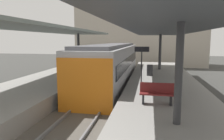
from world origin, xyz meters
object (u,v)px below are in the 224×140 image
commuter_train (112,64)px  platform_bench (157,93)px  passenger_near_bench (84,61)px  litter_bin (150,70)px  platform_sign (142,56)px

commuter_train → platform_bench: size_ratio=10.29×
commuter_train → passenger_near_bench: size_ratio=8.38×
platform_bench → passenger_near_bench: 9.85m
commuter_train → litter_bin: 3.02m
commuter_train → platform_bench: bearing=-67.0°
platform_bench → platform_sign: platform_sign is taller
platform_sign → passenger_near_bench: bearing=144.3°
platform_sign → litter_bin: bearing=78.5°
platform_bench → platform_sign: size_ratio=0.63×
platform_sign → passenger_near_bench: 6.05m
commuter_train → passenger_near_bench: bearing=171.4°
litter_bin → platform_bench: bearing=-87.5°
litter_bin → passenger_near_bench: bearing=169.7°
passenger_near_bench → platform_sign: bearing=-35.7°
litter_bin → passenger_near_bench: (-5.39, 0.98, 0.49)m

